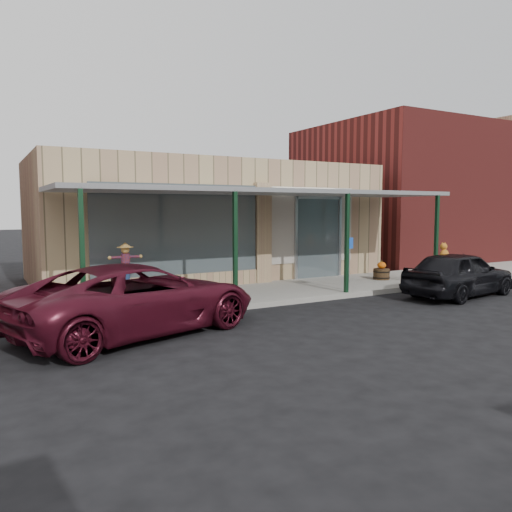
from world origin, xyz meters
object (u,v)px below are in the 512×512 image
barrel_pumpkin (381,273)px  handicap_sign (349,257)px  barrel_scarecrow (126,280)px  car_maroon (138,298)px  parked_sedan (459,274)px

barrel_pumpkin → handicap_sign: 2.88m
barrel_scarecrow → car_maroon: (-0.59, -3.20, 0.06)m
barrel_scarecrow → parked_sedan: size_ratio=0.37×
barrel_pumpkin → handicap_sign: bearing=-153.5°
barrel_scarecrow → barrel_pumpkin: bearing=17.9°
barrel_pumpkin → car_maroon: bearing=-164.0°
handicap_sign → car_maroon: handicap_sign is taller
car_maroon → parked_sedan: bearing=-109.1°
barrel_pumpkin → handicap_sign: size_ratio=0.44×
barrel_pumpkin → car_maroon: (-9.21, -2.64, 0.34)m
parked_sedan → barrel_scarecrow: bearing=60.4°
barrel_scarecrow → handicap_sign: handicap_sign is taller
parked_sedan → car_maroon: size_ratio=0.79×
handicap_sign → parked_sedan: 3.23m
parked_sedan → car_maroon: parked_sedan is taller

